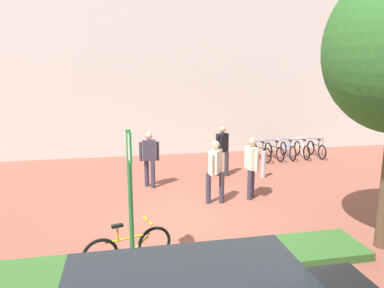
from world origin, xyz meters
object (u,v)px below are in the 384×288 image
person_suited_dark (222,148)px  person_casual_tan (215,168)px  bike_at_sign (128,249)px  parking_sign_post (130,182)px  bike_rack_cluster (288,150)px  person_shirt_white (252,164)px  person_suited_navy (149,156)px  bollard_steel (263,164)px

person_suited_dark → person_casual_tan: (-0.89, -2.45, 0.00)m
bike_at_sign → parking_sign_post: bearing=-70.0°
bike_rack_cluster → person_shirt_white: person_shirt_white is taller
person_suited_dark → person_suited_navy: 2.61m
person_casual_tan → person_suited_navy: (-1.62, 1.72, 0.00)m
bike_at_sign → person_suited_navy: person_suited_navy is taller
person_suited_dark → person_shirt_white: 2.28m
bike_at_sign → person_shirt_white: bearing=40.7°
person_casual_tan → person_suited_navy: 2.36m
bollard_steel → person_casual_tan: bearing=-137.9°
bike_at_sign → person_casual_tan: person_casual_tan is taller
person_casual_tan → bike_at_sign: bearing=-130.2°
bollard_steel → person_casual_tan: size_ratio=0.52×
person_suited_dark → person_shirt_white: (0.19, -2.28, 0.00)m
person_suited_dark → person_suited_navy: same height
bike_at_sign → person_shirt_white: size_ratio=0.94×
bollard_steel → person_shirt_white: size_ratio=0.52×
parking_sign_post → person_suited_navy: bearing=81.8°
person_suited_navy → bike_rack_cluster: bearing=24.0°
parking_sign_post → bike_at_sign: 1.33m
person_suited_dark → bike_at_sign: bearing=-121.8°
person_suited_dark → bollard_steel: bearing=-19.4°
bollard_steel → bike_rack_cluster: bearing=48.7°
person_casual_tan → person_shirt_white: bearing=9.2°
parking_sign_post → bollard_steel: parking_sign_post is taller
bollard_steel → person_shirt_white: (-1.12, -1.81, 0.53)m
bike_rack_cluster → person_suited_dark: size_ratio=1.86×
person_casual_tan → person_suited_navy: same height
parking_sign_post → person_shirt_white: (3.38, 3.15, -0.68)m
parking_sign_post → bike_at_sign: bearing=110.0°
person_suited_navy → person_shirt_white: (2.70, -1.55, 0.00)m
bike_at_sign → person_casual_tan: (2.36, 2.79, 0.63)m
bike_rack_cluster → person_suited_dark: person_suited_dark is taller
bike_rack_cluster → bollard_steel: (-2.07, -2.35, 0.10)m
person_suited_dark → person_shirt_white: bearing=-85.2°
parking_sign_post → bollard_steel: size_ratio=2.84×
parking_sign_post → bike_at_sign: (-0.07, 0.18, -1.32)m
person_shirt_white → parking_sign_post: bearing=-137.0°
person_suited_dark → person_casual_tan: same height
person_suited_navy → bollard_steel: bearing=4.0°
bike_at_sign → person_casual_tan: 3.71m
parking_sign_post → person_shirt_white: size_ratio=1.49×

